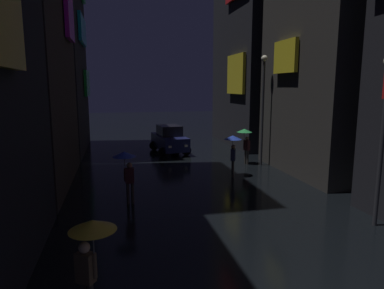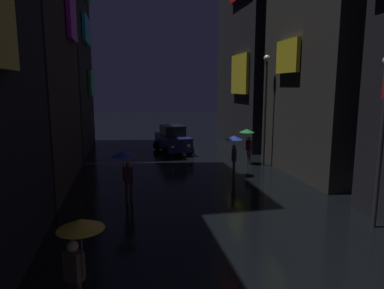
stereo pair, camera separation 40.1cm
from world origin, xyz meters
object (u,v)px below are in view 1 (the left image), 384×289
object	(u,v)px
pedestrian_midstreet_centre_blue	(126,163)
pedestrian_near_crossing_green	(245,136)
pedestrian_foreground_left_yellow	(90,243)
car_distant	(169,139)
pedestrian_foreground_right_blue	(233,144)
streetlamp_right_near	(384,122)
streetlamp_right_far	(263,99)

from	to	relation	value
pedestrian_midstreet_centre_blue	pedestrian_near_crossing_green	bearing A→B (deg)	38.81
pedestrian_midstreet_centre_blue	pedestrian_foreground_left_yellow	xyz separation A→B (m)	(-0.90, -6.84, 0.00)
pedestrian_midstreet_centre_blue	car_distant	bearing A→B (deg)	72.20
pedestrian_midstreet_centre_blue	pedestrian_near_crossing_green	world-z (taller)	same
pedestrian_near_crossing_green	pedestrian_foreground_left_yellow	xyz separation A→B (m)	(-8.07, -12.61, 0.00)
car_distant	pedestrian_midstreet_centre_blue	bearing A→B (deg)	-107.80
pedestrian_foreground_right_blue	car_distant	xyz separation A→B (m)	(-2.16, 7.16, -0.74)
pedestrian_near_crossing_green	pedestrian_foreground_left_yellow	world-z (taller)	same
car_distant	streetlamp_right_near	xyz separation A→B (m)	(4.66, -14.32, 2.53)
pedestrian_foreground_right_blue	streetlamp_right_far	distance (m)	3.92
pedestrian_near_crossing_green	car_distant	distance (m)	6.05
pedestrian_foreground_right_blue	streetlamp_right_near	xyz separation A→B (m)	(2.50, -7.16, 1.79)
pedestrian_near_crossing_green	pedestrian_foreground_left_yellow	distance (m)	14.97
pedestrian_foreground_right_blue	car_distant	distance (m)	7.52
streetlamp_right_far	pedestrian_midstreet_centre_blue	bearing A→B (deg)	-146.72
pedestrian_foreground_right_blue	streetlamp_right_near	bearing A→B (deg)	-70.75
pedestrian_near_crossing_green	streetlamp_right_near	world-z (taller)	streetlamp_right_near
pedestrian_foreground_right_blue	pedestrian_near_crossing_green	bearing A→B (deg)	56.73
pedestrian_foreground_left_yellow	streetlamp_right_far	xyz separation A→B (m)	(8.90, 12.09, 2.23)
pedestrian_foreground_right_blue	pedestrian_foreground_left_yellow	size ratio (longest dim) A/B	1.00
streetlamp_right_far	streetlamp_right_near	size ratio (longest dim) A/B	1.15
pedestrian_foreground_right_blue	streetlamp_right_near	distance (m)	7.79
pedestrian_near_crossing_green	pedestrian_midstreet_centre_blue	bearing A→B (deg)	-141.19
car_distant	streetlamp_right_near	bearing A→B (deg)	-71.96
pedestrian_foreground_right_blue	pedestrian_near_crossing_green	distance (m)	3.05
pedestrian_foreground_left_yellow	streetlamp_right_near	size ratio (longest dim) A/B	0.38
pedestrian_midstreet_centre_blue	pedestrian_foreground_left_yellow	size ratio (longest dim) A/B	1.00
car_distant	pedestrian_near_crossing_green	bearing A→B (deg)	-50.26
pedestrian_foreground_left_yellow	pedestrian_near_crossing_green	bearing A→B (deg)	57.39
pedestrian_midstreet_centre_blue	pedestrian_near_crossing_green	distance (m)	9.20
pedestrian_midstreet_centre_blue	pedestrian_foreground_right_blue	bearing A→B (deg)	30.35
pedestrian_near_crossing_green	streetlamp_right_far	world-z (taller)	streetlamp_right_far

